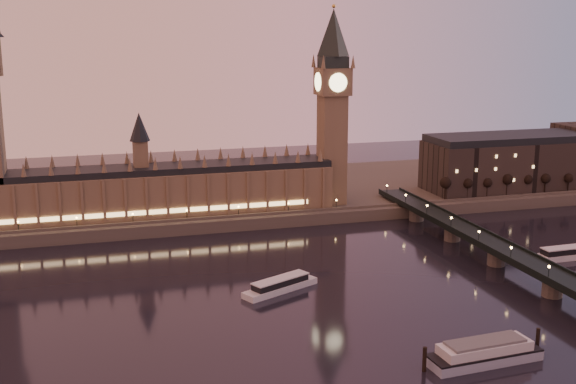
{
  "coord_description": "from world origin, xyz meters",
  "views": [
    {
      "loc": [
        -73.57,
        -235.88,
        97.39
      ],
      "look_at": [
        4.84,
        35.0,
        33.75
      ],
      "focal_mm": 45.0,
      "sensor_mm": 36.0,
      "label": 1
    }
  ],
  "objects": [
    {
      "name": "city_block",
      "position": [
        194.94,
        130.93,
        22.24
      ],
      "size": [
        155.0,
        45.0,
        34.0
      ],
      "color": "black",
      "rests_on": "ground"
    },
    {
      "name": "ground",
      "position": [
        0.0,
        0.0,
        0.0
      ],
      "size": [
        700.0,
        700.0,
        0.0
      ],
      "primitive_type": "plane",
      "color": "black",
      "rests_on": "ground"
    },
    {
      "name": "moored_barge",
      "position": [
        38.34,
        -60.57,
        3.18
      ],
      "size": [
        40.99,
        12.24,
        7.53
      ],
      "rotation": [
        0.0,
        0.0,
        0.06
      ],
      "color": "#91A0B9",
      "rests_on": "ground"
    },
    {
      "name": "bare_tree_4",
      "position": [
        167.84,
        109.0,
        14.6
      ],
      "size": [
        5.67,
        5.67,
        11.53
      ],
      "color": "black",
      "rests_on": "ground"
    },
    {
      "name": "far_embankment",
      "position": [
        30.0,
        165.0,
        3.0
      ],
      "size": [
        560.0,
        130.0,
        6.0
      ],
      "primitive_type": "cube",
      "color": "#423D35",
      "rests_on": "ground"
    },
    {
      "name": "bare_tree_6",
      "position": [
        193.35,
        109.0,
        14.6
      ],
      "size": [
        5.67,
        5.67,
        11.53
      ],
      "color": "black",
      "rests_on": "ground"
    },
    {
      "name": "bare_tree_2",
      "position": [
        142.33,
        109.0,
        14.6
      ],
      "size": [
        5.67,
        5.67,
        11.53
      ],
      "color": "black",
      "rests_on": "ground"
    },
    {
      "name": "bare_tree_5",
      "position": [
        180.59,
        109.0,
        14.6
      ],
      "size": [
        5.67,
        5.67,
        11.53
      ],
      "color": "black",
      "rests_on": "ground"
    },
    {
      "name": "bare_tree_3",
      "position": [
        155.08,
        109.0,
        14.6
      ],
      "size": [
        5.67,
        5.67,
        11.53
      ],
      "color": "black",
      "rests_on": "ground"
    },
    {
      "name": "cruise_boat_a",
      "position": [
        -4.06,
        14.76,
        2.29
      ],
      "size": [
        32.34,
        20.36,
        5.2
      ],
      "rotation": [
        0.0,
        0.0,
        0.45
      ],
      "color": "silver",
      "rests_on": "ground"
    },
    {
      "name": "westminster_bridge",
      "position": [
        91.61,
        0.0,
        5.52
      ],
      "size": [
        13.2,
        260.0,
        15.3
      ],
      "color": "black",
      "rests_on": "ground"
    },
    {
      "name": "bare_tree_1",
      "position": [
        129.57,
        109.0,
        14.6
      ],
      "size": [
        5.67,
        5.67,
        11.53
      ],
      "color": "black",
      "rests_on": "ground"
    },
    {
      "name": "palace_of_westminster",
      "position": [
        -40.12,
        120.99,
        21.71
      ],
      "size": [
        180.0,
        26.62,
        52.0
      ],
      "color": "brown",
      "rests_on": "ground"
    },
    {
      "name": "bare_tree_0",
      "position": [
        116.82,
        109.0,
        14.6
      ],
      "size": [
        5.67,
        5.67,
        11.53
      ],
      "color": "black",
      "rests_on": "ground"
    },
    {
      "name": "big_ben",
      "position": [
        53.99,
        120.99,
        63.95
      ],
      "size": [
        17.68,
        17.68,
        104.0
      ],
      "color": "brown",
      "rests_on": "ground"
    },
    {
      "name": "cruise_boat_b",
      "position": [
        125.51,
        18.24,
        2.37
      ],
      "size": [
        29.31,
        7.94,
        5.38
      ],
      "rotation": [
        0.0,
        0.0,
        0.02
      ],
      "color": "silver",
      "rests_on": "ground"
    }
  ]
}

